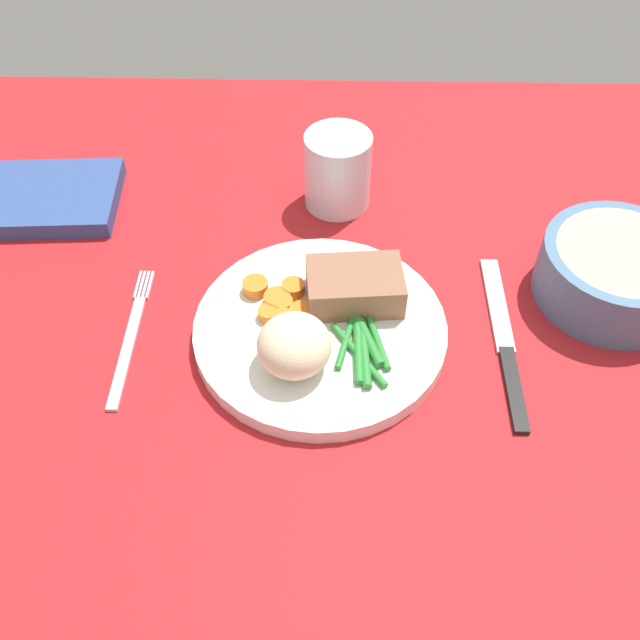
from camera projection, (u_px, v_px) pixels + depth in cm
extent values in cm
cube|color=red|center=(335.00, 343.00, 66.07)|extent=(120.00, 90.00, 2.00)
cylinder|color=white|center=(320.00, 333.00, 64.50)|extent=(23.15, 23.15, 1.60)
cube|color=#936047|center=(355.00, 286.00, 65.03)|extent=(9.24, 6.58, 3.29)
ellipsoid|color=beige|center=(294.00, 345.00, 59.35)|extent=(6.34, 6.47, 4.88)
cylinder|color=orange|center=(301.00, 313.00, 64.31)|extent=(2.25, 2.25, 1.10)
cylinder|color=orange|center=(282.00, 304.00, 65.06)|extent=(1.97, 1.97, 1.06)
cylinder|color=orange|center=(277.00, 300.00, 65.44)|extent=(2.49, 2.49, 1.08)
cylinder|color=orange|center=(255.00, 287.00, 66.43)|extent=(2.42, 2.42, 1.20)
cylinder|color=orange|center=(269.00, 314.00, 64.33)|extent=(1.96, 1.96, 0.99)
cylinder|color=orange|center=(293.00, 288.00, 66.34)|extent=(2.17, 2.17, 1.16)
cylinder|color=orange|center=(283.00, 317.00, 63.99)|extent=(2.06, 2.06, 1.11)
cylinder|color=#2D8C38|center=(359.00, 355.00, 61.39)|extent=(4.96, 6.99, 0.66)
cylinder|color=#2D8C38|center=(358.00, 344.00, 62.04)|extent=(0.95, 8.44, 0.82)
cylinder|color=#2D8C38|center=(368.00, 339.00, 62.38)|extent=(2.88, 6.05, 0.89)
cylinder|color=#2D8C38|center=(376.00, 335.00, 62.83)|extent=(2.52, 7.69, 0.66)
cylinder|color=#2D8C38|center=(346.00, 339.00, 62.56)|extent=(2.12, 6.65, 0.63)
cylinder|color=#2D8C38|center=(364.00, 353.00, 61.43)|extent=(1.23, 7.41, 0.82)
cube|color=silver|center=(127.00, 351.00, 63.89)|extent=(1.00, 13.00, 0.40)
cube|color=silver|center=(138.00, 285.00, 69.38)|extent=(0.24, 3.60, 0.40)
cube|color=silver|center=(142.00, 285.00, 69.37)|extent=(0.24, 3.60, 0.40)
cube|color=silver|center=(146.00, 285.00, 69.37)|extent=(0.24, 3.60, 0.40)
cube|color=silver|center=(150.00, 285.00, 69.36)|extent=(0.24, 3.60, 0.40)
cube|color=black|center=(514.00, 389.00, 61.08)|extent=(1.30, 9.00, 0.64)
cube|color=silver|center=(497.00, 304.00, 67.68)|extent=(1.70, 12.00, 0.40)
cylinder|color=silver|center=(339.00, 171.00, 75.06)|extent=(7.13, 7.13, 8.32)
cylinder|color=silver|center=(339.00, 189.00, 76.87)|extent=(6.56, 6.56, 3.51)
cylinder|color=#4C7299|center=(615.00, 273.00, 66.72)|extent=(14.38, 14.38, 5.73)
cylinder|color=beige|center=(619.00, 263.00, 65.76)|extent=(12.22, 12.22, 3.15)
cube|color=#334C8C|center=(54.00, 198.00, 77.10)|extent=(14.49, 12.33, 1.90)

